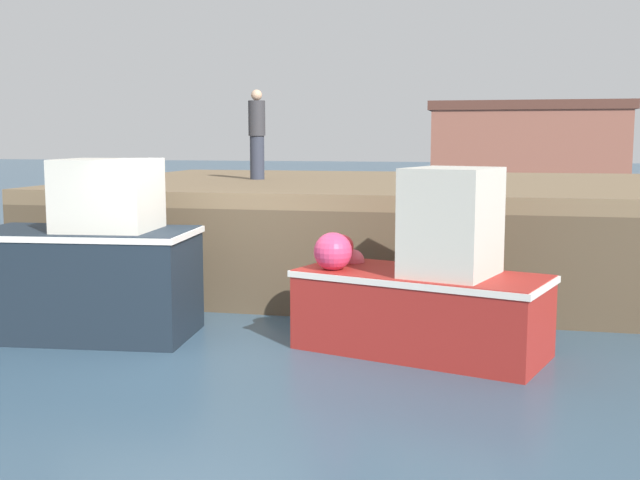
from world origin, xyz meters
The scene contains 7 objects.
ground centered at (0.00, 0.00, -0.05)m, with size 120.00×160.00×0.10m.
pier centered at (3.19, 5.35, 1.57)m, with size 14.90×8.24×1.88m.
fishing_boat_near_left centered at (-1.76, 0.16, 0.97)m, with size 3.09×1.79×2.43m.
fishing_boat_near_right centered at (2.79, 0.27, 0.85)m, with size 3.39×2.24×2.35m.
dockworker centered at (-1.09, 5.80, 2.78)m, with size 0.34×0.34×1.79m.
warehouse centered at (5.25, 35.66, 2.36)m, with size 10.67×4.59×4.68m.
mooring_buoy_foreground centered at (-1.96, -0.13, 0.28)m, with size 0.48×0.48×0.63m.
Camera 1 is at (3.65, -9.54, 2.71)m, focal length 44.35 mm.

